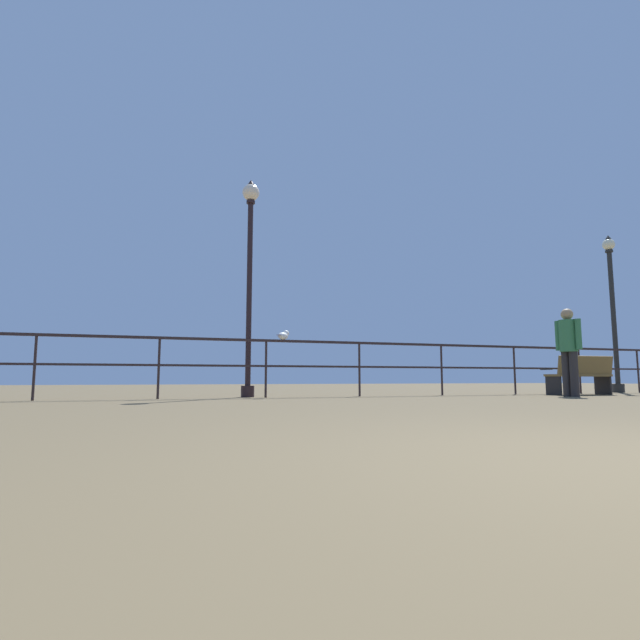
# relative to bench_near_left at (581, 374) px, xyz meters

# --- Properties ---
(pier_railing) EXTENTS (23.38, 0.05, 1.11)m
(pier_railing) POSITION_rel_bench_near_left_xyz_m (-6.92, 0.83, 0.35)
(pier_railing) COLOR #2C1F1F
(pier_railing) RESTS_ON ground_plane
(bench_near_left) EXTENTS (1.44, 0.76, 0.85)m
(bench_near_left) POSITION_rel_bench_near_left_xyz_m (0.00, 0.00, 0.00)
(bench_near_left) COLOR brown
(bench_near_left) RESTS_ON ground_plane
(lamppost_center) EXTENTS (0.34, 0.34, 4.37)m
(lamppost_center) POSITION_rel_bench_near_left_xyz_m (-7.20, 1.15, 2.19)
(lamppost_center) COLOR black
(lamppost_center) RESTS_ON ground_plane
(lamppost_right) EXTENTS (0.31, 0.31, 4.16)m
(lamppost_right) POSITION_rel_bench_near_left_xyz_m (2.47, 1.15, 1.80)
(lamppost_right) COLOR #252423
(lamppost_right) RESTS_ON ground_plane
(person_by_bench) EXTENTS (0.34, 0.56, 1.77)m
(person_by_bench) POSITION_rel_bench_near_left_xyz_m (-1.05, -0.72, 0.55)
(person_by_bench) COLOR #292526
(person_by_bench) RESTS_ON ground_plane
(seagull_on_rail) EXTENTS (0.34, 0.33, 0.20)m
(seagull_on_rail) POSITION_rel_bench_near_left_xyz_m (-6.57, 0.85, 0.73)
(seagull_on_rail) COLOR white
(seagull_on_rail) RESTS_ON pier_railing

